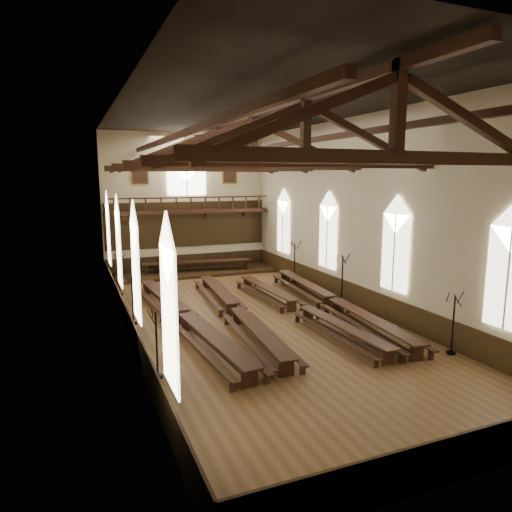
{
  "coord_description": "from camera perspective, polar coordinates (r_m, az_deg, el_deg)",
  "views": [
    {
      "loc": [
        -8.05,
        -19.92,
        6.9
      ],
      "look_at": [
        0.75,
        1.5,
        2.87
      ],
      "focal_mm": 32.0,
      "sensor_mm": 36.0,
      "label": 1
    }
  ],
  "objects": [
    {
      "name": "end_window",
      "position": [
        33.8,
        -8.69,
        10.32
      ],
      "size": [
        2.8,
        0.12,
        3.8
      ],
      "color": "white",
      "rests_on": "room_walls"
    },
    {
      "name": "refectory_row_c",
      "position": [
        23.01,
        5.45,
        -6.32
      ],
      "size": [
        1.61,
        13.82,
        0.68
      ],
      "color": "#381F11",
      "rests_on": "ground"
    },
    {
      "name": "candelabrum_left_near",
      "position": [
        16.48,
        -12.26,
        -12.23
      ],
      "size": [
        0.74,
        0.75,
        2.51
      ],
      "color": "black",
      "rests_on": "ground"
    },
    {
      "name": "minstrels_gallery",
      "position": [
        33.7,
        -8.45,
        4.67
      ],
      "size": [
        11.8,
        1.24,
        3.7
      ],
      "color": "#381F11",
      "rests_on": "room_walls"
    },
    {
      "name": "refectory_row_d",
      "position": [
        24.1,
        9.68,
        -5.55
      ],
      "size": [
        2.1,
        14.5,
        0.75
      ],
      "color": "#381F11",
      "rests_on": "ground"
    },
    {
      "name": "wainscot_band",
      "position": [
        22.39,
        -0.32,
        -6.46
      ],
      "size": [
        12.0,
        26.0,
        1.2
      ],
      "color": "#362410",
      "rests_on": "ground"
    },
    {
      "name": "side_windows",
      "position": [
        21.72,
        -0.32,
        1.51
      ],
      "size": [
        11.85,
        19.8,
        4.5
      ],
      "color": "white",
      "rests_on": "room_walls"
    },
    {
      "name": "room_walls",
      "position": [
        21.49,
        -0.33,
        8.7
      ],
      "size": [
        26.0,
        26.0,
        26.0
      ],
      "color": "beige",
      "rests_on": "ground"
    },
    {
      "name": "high_table",
      "position": [
        32.98,
        -7.31,
        -0.83
      ],
      "size": [
        7.79,
        1.86,
        0.73
      ],
      "color": "#381F11",
      "rests_on": "dais"
    },
    {
      "name": "candelabrum_right_mid",
      "position": [
        25.5,
        10.68,
        -4.02
      ],
      "size": [
        0.76,
        0.86,
        2.8
      ],
      "color": "black",
      "rests_on": "ground"
    },
    {
      "name": "ground",
      "position": [
        22.57,
        -0.31,
        -7.92
      ],
      "size": [
        26.0,
        26.0,
        0.0
      ],
      "primitive_type": "plane",
      "color": "brown",
      "rests_on": "ground"
    },
    {
      "name": "roof_trusses",
      "position": [
        21.53,
        -0.34,
        13.38
      ],
      "size": [
        11.7,
        25.7,
        2.8
      ],
      "color": "#381F11",
      "rests_on": "room_walls"
    },
    {
      "name": "dais",
      "position": [
        33.12,
        -7.28,
        -2.05
      ],
      "size": [
        11.4,
        3.09,
        0.21
      ],
      "primitive_type": "cube",
      "color": "#362410",
      "rests_on": "ground"
    },
    {
      "name": "refectory_row_b",
      "position": [
        22.39,
        -2.53,
        -6.67
      ],
      "size": [
        1.99,
        14.23,
        0.72
      ],
      "color": "#381F11",
      "rests_on": "ground"
    },
    {
      "name": "candelabrum_left_far",
      "position": [
        28.06,
        -16.69,
        -3.19
      ],
      "size": [
        0.69,
        0.76,
        2.49
      ],
      "color": "black",
      "rests_on": "ground"
    },
    {
      "name": "candelabrum_right_far",
      "position": [
        30.31,
        4.83,
        -1.7
      ],
      "size": [
        0.79,
        0.84,
        2.75
      ],
      "color": "black",
      "rests_on": "ground"
    },
    {
      "name": "portraits",
      "position": [
        33.79,
        -8.68,
        10.11
      ],
      "size": [
        7.75,
        0.09,
        1.45
      ],
      "color": "brown",
      "rests_on": "room_walls"
    },
    {
      "name": "refectory_row_a",
      "position": [
        21.53,
        -9.02,
        -7.39
      ],
      "size": [
        2.08,
        14.56,
        0.76
      ],
      "color": "#381F11",
      "rests_on": "ground"
    },
    {
      "name": "candelabrum_left_mid",
      "position": [
        22.37,
        -15.13,
        -6.47
      ],
      "size": [
        0.69,
        0.73,
        2.42
      ],
      "color": "black",
      "rests_on": "ground"
    },
    {
      "name": "candelabrum_right_near",
      "position": [
        19.69,
        23.33,
        -9.13
      ],
      "size": [
        0.67,
        0.77,
        2.5
      ],
      "color": "black",
      "rests_on": "ground"
    },
    {
      "name": "high_chairs",
      "position": [
        33.71,
        -7.64,
        -0.79
      ],
      "size": [
        6.75,
        0.45,
        0.92
      ],
      "color": "#381F11",
      "rests_on": "dais"
    }
  ]
}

